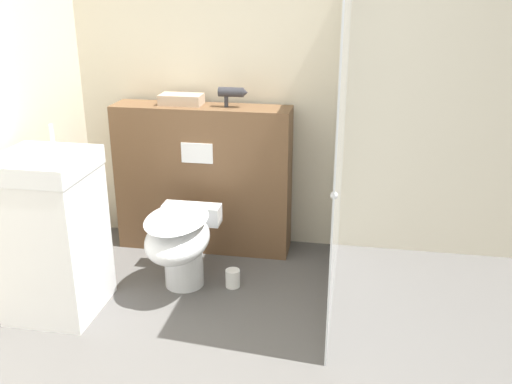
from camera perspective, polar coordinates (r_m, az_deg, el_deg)
The scene contains 8 objects.
wall_back at distance 4.06m, azimuth 0.76°, elevation 11.64°, with size 8.00×0.06×2.50m.
partition_panel at distance 4.12m, azimuth -5.27°, elevation 1.34°, with size 1.25×0.29×1.06m.
shower_glass at distance 3.32m, azimuth 8.43°, elevation 4.52°, with size 0.04×1.46×1.95m.
toilet at distance 3.62m, azimuth -7.58°, elevation -4.91°, with size 0.39×0.66×0.52m.
sink_vanity at distance 3.52m, azimuth -19.73°, elevation -4.03°, with size 0.51×0.52×1.11m.
hair_drier at distance 3.90m, azimuth -2.40°, elevation 9.89°, with size 0.20×0.07×0.14m.
folded_towel at distance 4.03m, azimuth -7.47°, elevation 9.17°, with size 0.29×0.16×0.07m.
spare_toilet_roll at distance 3.74m, azimuth -2.34°, elevation -8.61°, with size 0.09×0.09×0.12m.
Camera 1 is at (0.65, -1.92, 1.88)m, focal length 40.00 mm.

